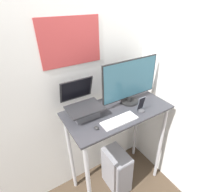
% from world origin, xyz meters
% --- Properties ---
extents(wall_back, '(6.00, 0.06, 2.60)m').
position_xyz_m(wall_back, '(-0.00, 0.64, 1.30)').
color(wall_back, white).
rests_on(wall_back, ground_plane).
extents(wall_side_right, '(0.05, 6.00, 2.60)m').
position_xyz_m(wall_side_right, '(0.62, 0.00, 1.30)').
color(wall_side_right, white).
rests_on(wall_side_right, ground_plane).
extents(desk, '(1.07, 0.56, 1.14)m').
position_xyz_m(desk, '(0.00, 0.28, 0.92)').
color(desk, '#333338').
rests_on(desk, ground_plane).
extents(laptop, '(0.33, 0.33, 0.34)m').
position_xyz_m(laptop, '(-0.32, 0.38, 1.23)').
color(laptop, '#4C4C51').
rests_on(laptop, desk).
extents(monitor, '(0.66, 0.19, 0.48)m').
position_xyz_m(monitor, '(0.19, 0.33, 1.38)').
color(monitor, black).
rests_on(monitor, desk).
extents(keyboard, '(0.35, 0.13, 0.02)m').
position_xyz_m(keyboard, '(-0.10, 0.11, 1.15)').
color(keyboard, white).
rests_on(keyboard, desk).
extents(mouse, '(0.03, 0.05, 0.02)m').
position_xyz_m(mouse, '(-0.33, 0.14, 1.15)').
color(mouse, '#262626').
rests_on(mouse, desk).
extents(cell_phone, '(0.08, 0.07, 0.17)m').
position_xyz_m(cell_phone, '(0.17, 0.13, 1.20)').
color(cell_phone, '#4C4C51').
rests_on(cell_phone, desk).
extents(computer_tower, '(0.22, 0.37, 0.55)m').
position_xyz_m(computer_tower, '(-0.03, 0.23, 0.28)').
color(computer_tower, gray).
rests_on(computer_tower, ground_plane).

